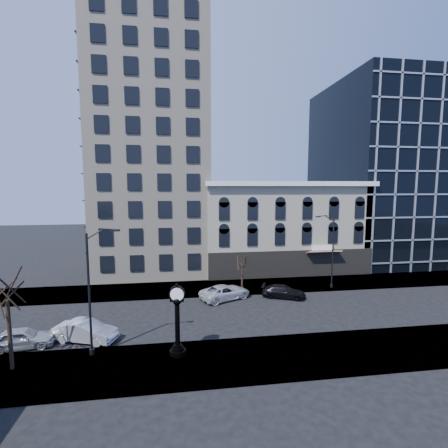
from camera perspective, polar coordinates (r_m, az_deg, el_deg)
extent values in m
plane|color=black|center=(31.01, -2.71, -15.77)|extent=(160.00, 160.00, 0.00)
cube|color=#9C9B8E|center=(38.49, -3.87, -11.20)|extent=(160.00, 6.00, 0.12)
cube|color=#9C9B8E|center=(23.81, -0.71, -22.88)|extent=(160.00, 6.00, 0.12)
cube|color=beige|center=(48.25, -12.46, 14.98)|extent=(15.00, 15.00, 38.00)
cube|color=gray|center=(47.28, 9.98, -0.60)|extent=(22.00, 10.00, 12.00)
cube|color=white|center=(42.03, 12.36, 6.96)|extent=(22.60, 0.80, 0.60)
cube|color=black|center=(43.32, 11.96, -6.93)|extent=(22.00, 0.30, 3.60)
cube|color=maroon|center=(44.02, 17.16, -4.74)|extent=(4.50, 1.18, 0.55)
cube|color=black|center=(60.55, 27.05, 7.91)|extent=(20.00, 20.00, 28.00)
cylinder|color=black|center=(24.58, -8.12, -21.37)|extent=(1.16, 1.16, 0.32)
cylinder|color=black|center=(24.46, -8.13, -20.82)|extent=(0.84, 0.84, 0.21)
cylinder|color=black|center=(24.37, -8.14, -20.43)|extent=(0.63, 0.63, 0.17)
cylinder|color=black|center=(23.69, -8.20, -16.98)|extent=(0.34, 0.34, 3.05)
sphere|color=black|center=(23.09, -8.27, -13.26)|extent=(0.59, 0.59, 0.59)
cube|color=black|center=(23.06, -8.27, -13.02)|extent=(0.97, 0.37, 0.26)
cylinder|color=black|center=(22.92, -8.29, -12.03)|extent=(1.13, 0.50, 1.09)
cylinder|color=white|center=(22.75, -8.29, -12.17)|extent=(0.92, 0.16, 0.93)
cylinder|color=white|center=(23.09, -8.29, -11.89)|extent=(0.92, 0.16, 0.93)
sphere|color=black|center=(22.73, -8.31, -10.52)|extent=(0.21, 0.21, 0.21)
cylinder|color=black|center=(24.50, -22.60, -11.45)|extent=(0.16, 0.16, 8.56)
cylinder|color=black|center=(26.02, -22.19, -20.04)|extent=(0.36, 0.36, 0.40)
cube|color=black|center=(23.18, -18.53, -1.06)|extent=(0.55, 0.23, 0.14)
cylinder|color=black|center=(39.55, 18.57, -4.86)|extent=(0.15, 0.15, 8.16)
cylinder|color=black|center=(40.47, 18.37, -10.27)|extent=(0.34, 0.34, 0.38)
cube|color=black|center=(38.24, 16.34, 1.23)|extent=(0.53, 0.23, 0.13)
cylinder|color=#332319|center=(25.69, -33.51, -15.91)|extent=(0.25, 0.25, 4.59)
cylinder|color=#332319|center=(37.95, 3.20, -9.15)|extent=(0.23, 0.23, 2.80)
imported|color=#A5A8AD|center=(29.16, -31.99, -16.65)|extent=(4.66, 2.40, 1.52)
imported|color=silver|center=(28.15, -23.13, -16.93)|extent=(5.09, 3.14, 1.58)
imported|color=silver|center=(34.85, 0.20, -11.88)|extent=(6.01, 4.57, 1.52)
imported|color=black|center=(35.87, 10.44, -11.61)|extent=(4.96, 3.52, 1.33)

